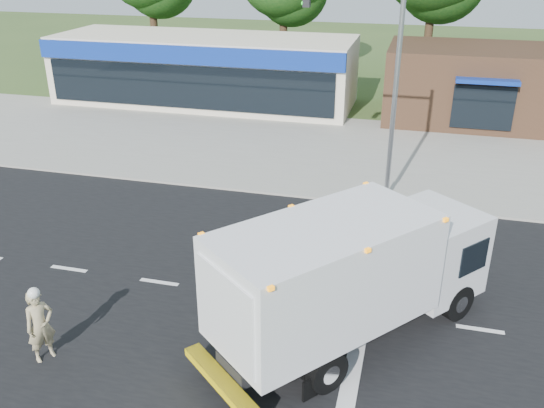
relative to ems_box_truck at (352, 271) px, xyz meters
name	(u,v)px	position (x,y,z in m)	size (l,w,h in m)	color
ground	(257,297)	(-2.71, 1.23, -2.00)	(120.00, 120.00, 0.00)	#385123
road_asphalt	(257,297)	(-2.71, 1.23, -2.00)	(60.00, 14.00, 0.02)	black
sidewalk	(312,186)	(-2.71, 9.43, -1.94)	(60.00, 2.40, 0.12)	gray
parking_apron	(334,143)	(-2.71, 15.23, -1.99)	(60.00, 9.00, 0.02)	gray
lane_markings	(293,333)	(-1.36, -0.12, -1.98)	(55.20, 7.00, 0.01)	silver
ems_box_truck	(352,271)	(0.00, 0.00, 0.00)	(6.87, 7.55, 3.47)	black
emergency_worker	(40,325)	(-6.94, -2.54, -1.03)	(0.73, 0.81, 1.98)	tan
retail_strip_mall	(204,70)	(-11.71, 21.16, 0.01)	(18.00, 6.20, 4.00)	beige
brown_storefront	(480,85)	(4.29, 21.21, 0.00)	(10.00, 6.70, 4.00)	#382316
traffic_signal_pole	(378,72)	(-0.36, 8.83, 2.92)	(3.51, 0.25, 8.00)	gray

